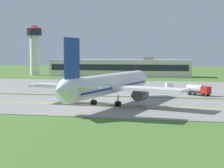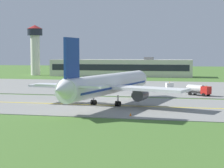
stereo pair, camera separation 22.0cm
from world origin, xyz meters
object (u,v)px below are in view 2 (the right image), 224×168
Objects in this scene: service_truck_pushback at (165,87)px; service_truck_catering at (199,90)px; control_tower at (35,45)px; service_truck_fuel at (127,80)px; airplane_lead at (109,84)px.

service_truck_catering is at bearing -42.86° from service_truck_pushback.
control_tower reaches higher than service_truck_catering.
service_truck_pushback is at bearing -44.99° from control_tower.
service_truck_fuel is 27.55m from service_truck_pushback.
service_truck_catering is (17.59, 20.74, -2.60)m from airplane_lead.
control_tower is at bearing 135.01° from service_truck_pushback.
service_truck_catering is at bearing 49.70° from airplane_lead.
service_truck_pushback is (14.42, -23.47, -0.35)m from service_truck_fuel.
service_truck_pushback is (8.86, 28.83, -2.95)m from airplane_lead.
service_truck_fuel is at bearing -39.65° from control_tower.
control_tower is at bearing 121.33° from airplane_lead.
service_truck_fuel is 70.10m from control_tower.
service_truck_catering is 11.90m from service_truck_pushback.
service_truck_catering reaches higher than service_truck_pushback.
service_truck_fuel is 39.14m from service_truck_catering.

